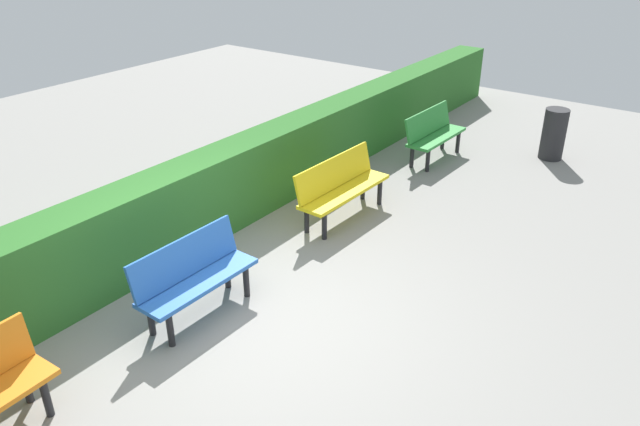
% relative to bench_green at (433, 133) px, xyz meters
% --- Properties ---
extents(ground_plane, '(20.68, 20.68, 0.00)m').
position_rel_bench_green_xyz_m(ground_plane, '(5.35, 0.63, -0.48)').
color(ground_plane, gray).
extents(bench_green, '(1.43, 0.51, 0.86)m').
position_rel_bench_green_xyz_m(bench_green, '(0.00, 0.00, 0.00)').
color(bench_green, '#2D8C38').
rests_on(bench_green, ground_plane).
extents(bench_yellow, '(1.66, 0.52, 0.86)m').
position_rel_bench_green_xyz_m(bench_yellow, '(2.77, -0.03, 0.01)').
color(bench_yellow, yellow).
rests_on(bench_yellow, ground_plane).
extents(bench_blue, '(1.41, 0.49, 0.86)m').
position_rel_bench_green_xyz_m(bench_blue, '(5.60, -0.00, -0.00)').
color(bench_blue, blue).
rests_on(bench_blue, ground_plane).
extents(hedge_row, '(16.68, 0.58, 1.10)m').
position_rel_bench_green_xyz_m(hedge_row, '(4.15, -1.19, 0.07)').
color(hedge_row, '#2D6B28').
rests_on(hedge_row, ground_plane).
extents(trash_bin, '(0.40, 0.40, 0.89)m').
position_rel_bench_green_xyz_m(trash_bin, '(-1.25, 1.68, -0.04)').
color(trash_bin, '#262628').
rests_on(trash_bin, ground_plane).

